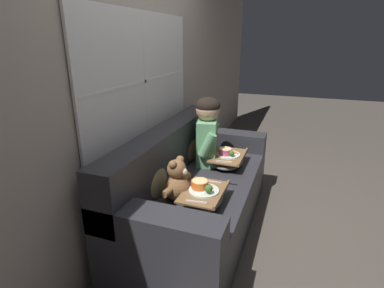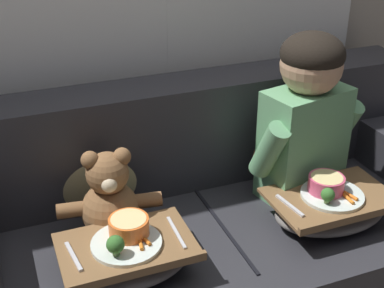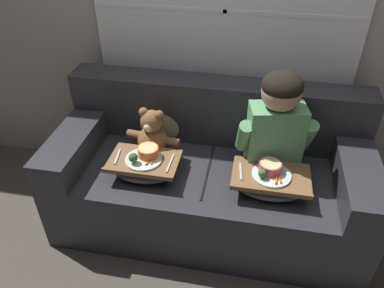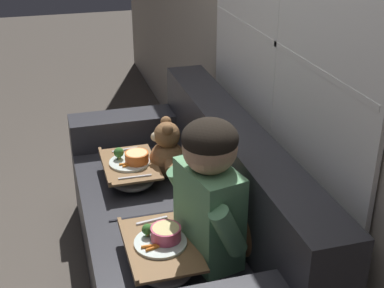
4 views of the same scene
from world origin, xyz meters
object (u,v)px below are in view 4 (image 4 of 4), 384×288
(throw_pillow_behind_child, at_px, (250,217))
(child_figure, at_px, (209,185))
(teddy_bear, at_px, (166,152))
(lap_tray_teddy, at_px, (130,170))
(throw_pillow_behind_teddy, at_px, (200,144))
(couch, at_px, (185,233))
(lap_tray_child, at_px, (161,251))

(throw_pillow_behind_child, height_order, child_figure, child_figure)
(teddy_bear, xyz_separation_m, lap_tray_teddy, (0.00, -0.20, -0.08))
(teddy_bear, relative_size, lap_tray_teddy, 0.86)
(throw_pillow_behind_child, distance_m, lap_tray_teddy, 0.84)
(lap_tray_teddy, bearing_deg, throw_pillow_behind_teddy, 90.14)
(throw_pillow_behind_teddy, distance_m, child_figure, 0.79)
(throw_pillow_behind_child, distance_m, teddy_bear, 0.77)
(couch, relative_size, throw_pillow_behind_teddy, 5.30)
(throw_pillow_behind_child, distance_m, child_figure, 0.26)
(couch, relative_size, lap_tray_teddy, 4.65)
(couch, bearing_deg, throw_pillow_behind_child, 27.05)
(throw_pillow_behind_child, bearing_deg, lap_tray_teddy, -152.21)
(child_figure, relative_size, teddy_bear, 1.79)
(child_figure, height_order, lap_tray_child, child_figure)
(throw_pillow_behind_teddy, bearing_deg, teddy_bear, -90.20)
(teddy_bear, bearing_deg, throw_pillow_behind_teddy, 89.80)
(throw_pillow_behind_teddy, height_order, lap_tray_teddy, throw_pillow_behind_teddy)
(throw_pillow_behind_teddy, distance_m, teddy_bear, 0.19)
(throw_pillow_behind_teddy, distance_m, lap_tray_teddy, 0.40)
(child_figure, height_order, teddy_bear, child_figure)
(lap_tray_child, bearing_deg, couch, 151.38)
(lap_tray_child, xyz_separation_m, lap_tray_teddy, (-0.74, 0.00, 0.00))
(couch, height_order, lap_tray_teddy, couch)
(throw_pillow_behind_teddy, relative_size, child_figure, 0.57)
(child_figure, relative_size, lap_tray_teddy, 1.53)
(child_figure, xyz_separation_m, lap_tray_child, (-0.00, -0.21, -0.29))
(child_figure, bearing_deg, throw_pillow_behind_teddy, 166.02)
(throw_pillow_behind_child, xyz_separation_m, child_figure, (0.00, -0.18, 0.18))
(lap_tray_child, bearing_deg, lap_tray_teddy, 179.95)
(throw_pillow_behind_teddy, bearing_deg, child_figure, -13.98)
(throw_pillow_behind_child, bearing_deg, teddy_bear, -165.78)
(teddy_bear, relative_size, lap_tray_child, 0.81)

